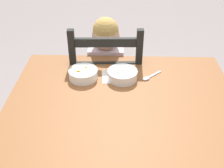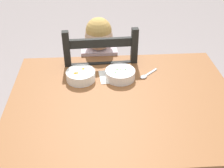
{
  "view_description": "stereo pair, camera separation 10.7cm",
  "coord_description": "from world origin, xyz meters",
  "px_view_note": "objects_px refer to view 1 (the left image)",
  "views": [
    {
      "loc": [
        -0.02,
        -1.08,
        1.59
      ],
      "look_at": [
        -0.05,
        0.05,
        0.8
      ],
      "focal_mm": 45.34,
      "sensor_mm": 36.0,
      "label": 1
    },
    {
      "loc": [
        -0.12,
        -1.08,
        1.59
      ],
      "look_at": [
        -0.05,
        0.05,
        0.8
      ],
      "focal_mm": 45.34,
      "sensor_mm": 36.0,
      "label": 2
    }
  ],
  "objects_px": {
    "bowl_of_peas": "(123,75)",
    "spoon": "(149,77)",
    "bowl_of_carrots": "(83,74)",
    "dining_chair": "(107,90)",
    "child_figure": "(106,68)",
    "dining_table": "(122,118)"
  },
  "relations": [
    {
      "from": "dining_chair",
      "to": "child_figure",
      "type": "distance_m",
      "value": 0.18
    },
    {
      "from": "dining_table",
      "to": "bowl_of_peas",
      "type": "distance_m",
      "value": 0.23
    },
    {
      "from": "dining_table",
      "to": "spoon",
      "type": "distance_m",
      "value": 0.27
    },
    {
      "from": "bowl_of_carrots",
      "to": "dining_table",
      "type": "bearing_deg",
      "value": -40.35
    },
    {
      "from": "bowl_of_peas",
      "to": "spoon",
      "type": "bearing_deg",
      "value": 5.14
    },
    {
      "from": "spoon",
      "to": "bowl_of_carrots",
      "type": "bearing_deg",
      "value": -177.95
    },
    {
      "from": "dining_table",
      "to": "spoon",
      "type": "relative_size",
      "value": 9.69
    },
    {
      "from": "dining_table",
      "to": "spoon",
      "type": "height_order",
      "value": "spoon"
    },
    {
      "from": "bowl_of_peas",
      "to": "spoon",
      "type": "distance_m",
      "value": 0.14
    },
    {
      "from": "bowl_of_peas",
      "to": "spoon",
      "type": "height_order",
      "value": "bowl_of_peas"
    },
    {
      "from": "dining_table",
      "to": "child_figure",
      "type": "bearing_deg",
      "value": 102.4
    },
    {
      "from": "dining_chair",
      "to": "child_figure",
      "type": "relative_size",
      "value": 1.0
    },
    {
      "from": "bowl_of_carrots",
      "to": "dining_chair",
      "type": "bearing_deg",
      "value": 70.21
    },
    {
      "from": "dining_chair",
      "to": "bowl_of_peas",
      "type": "relative_size",
      "value": 6.12
    },
    {
      "from": "dining_table",
      "to": "bowl_of_carrots",
      "type": "distance_m",
      "value": 0.31
    },
    {
      "from": "dining_table",
      "to": "bowl_of_carrots",
      "type": "height_order",
      "value": "bowl_of_carrots"
    },
    {
      "from": "bowl_of_carrots",
      "to": "spoon",
      "type": "distance_m",
      "value": 0.35
    },
    {
      "from": "dining_chair",
      "to": "child_figure",
      "type": "xyz_separation_m",
      "value": [
        -0.0,
        -0.01,
        0.18
      ]
    },
    {
      "from": "bowl_of_peas",
      "to": "bowl_of_carrots",
      "type": "xyz_separation_m",
      "value": [
        -0.21,
        -0.0,
        0.0
      ]
    },
    {
      "from": "bowl_of_carrots",
      "to": "child_figure",
      "type": "bearing_deg",
      "value": 70.2
    },
    {
      "from": "spoon",
      "to": "dining_chair",
      "type": "bearing_deg",
      "value": 130.3
    },
    {
      "from": "bowl_of_peas",
      "to": "bowl_of_carrots",
      "type": "distance_m",
      "value": 0.21
    }
  ]
}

